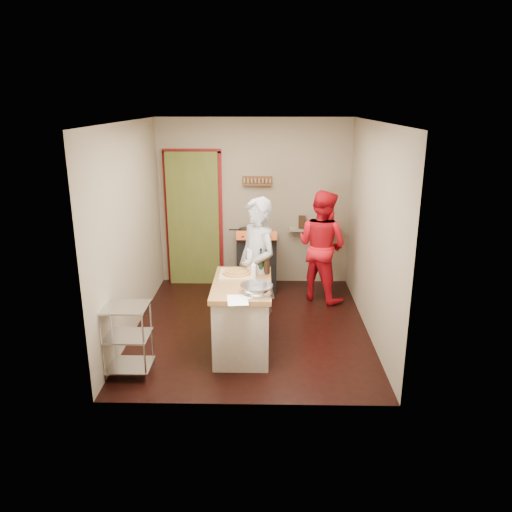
{
  "coord_description": "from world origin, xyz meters",
  "views": [
    {
      "loc": [
        0.18,
        -5.96,
        2.84
      ],
      "look_at": [
        0.06,
        0.0,
        0.97
      ],
      "focal_mm": 35.0,
      "sensor_mm": 36.0,
      "label": 1
    }
  ],
  "objects_px": {
    "island": "(243,314)",
    "wire_shelving": "(127,337)",
    "stove": "(257,261)",
    "person_stripe": "(257,268)",
    "person_red": "(322,246)"
  },
  "relations": [
    {
      "from": "wire_shelving",
      "to": "island",
      "type": "distance_m",
      "value": 1.33
    },
    {
      "from": "wire_shelving",
      "to": "person_stripe",
      "type": "xyz_separation_m",
      "value": [
        1.36,
        1.01,
        0.43
      ]
    },
    {
      "from": "stove",
      "to": "island",
      "type": "distance_m",
      "value": 2.05
    },
    {
      "from": "wire_shelving",
      "to": "island",
      "type": "bearing_deg",
      "value": 25.47
    },
    {
      "from": "wire_shelving",
      "to": "person_stripe",
      "type": "distance_m",
      "value": 1.75
    },
    {
      "from": "wire_shelving",
      "to": "person_stripe",
      "type": "bearing_deg",
      "value": 36.6
    },
    {
      "from": "wire_shelving",
      "to": "person_red",
      "type": "xyz_separation_m",
      "value": [
        2.28,
        2.22,
        0.38
      ]
    },
    {
      "from": "person_stripe",
      "to": "person_red",
      "type": "xyz_separation_m",
      "value": [
        0.92,
        1.21,
        -0.06
      ]
    },
    {
      "from": "wire_shelving",
      "to": "person_red",
      "type": "distance_m",
      "value": 3.2
    },
    {
      "from": "island",
      "to": "person_stripe",
      "type": "relative_size",
      "value": 0.72
    },
    {
      "from": "stove",
      "to": "wire_shelving",
      "type": "distance_m",
      "value": 2.94
    },
    {
      "from": "stove",
      "to": "person_stripe",
      "type": "distance_m",
      "value": 1.67
    },
    {
      "from": "stove",
      "to": "person_red",
      "type": "distance_m",
      "value": 1.1
    },
    {
      "from": "stove",
      "to": "wire_shelving",
      "type": "bearing_deg",
      "value": -116.85
    },
    {
      "from": "island",
      "to": "wire_shelving",
      "type": "bearing_deg",
      "value": -154.53
    }
  ]
}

